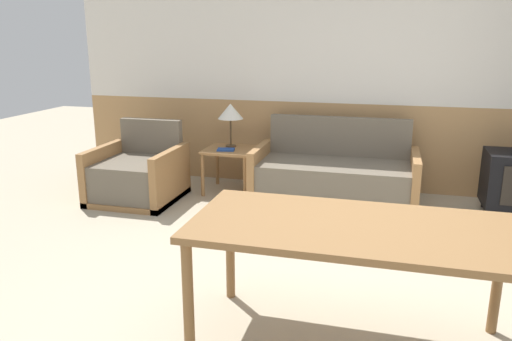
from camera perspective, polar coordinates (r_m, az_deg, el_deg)
name	(u,v)px	position (r m, az deg, el deg)	size (l,w,h in m)	color
ground_plane	(349,296)	(3.62, 10.60, -13.92)	(16.00, 16.00, 0.00)	#B2A58C
wall_back	(375,73)	(5.82, 13.47, 10.82)	(7.20, 0.06, 2.70)	tan
couch	(334,178)	(5.42, 8.93, -0.86)	(1.72, 0.84, 0.88)	#9E7042
armchair	(138,176)	(5.61, -13.34, -0.64)	(0.88, 0.88, 0.83)	#9E7042
side_table	(230,155)	(5.70, -2.98, 1.74)	(0.55, 0.55, 0.51)	#9E7042
table_lamp	(230,112)	(5.70, -2.94, 6.69)	(0.29, 0.29, 0.50)	#4C3823
book_stack	(226,150)	(5.59, -3.47, 2.40)	(0.21, 0.16, 0.02)	#234799
dining_table	(353,237)	(2.81, 11.06, -7.49)	(1.78, 0.85, 0.75)	olive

